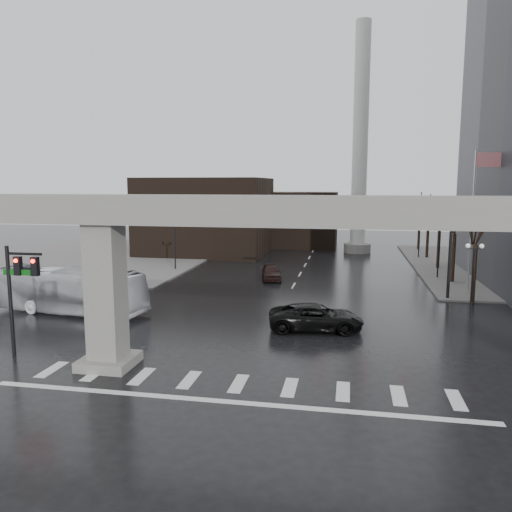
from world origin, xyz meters
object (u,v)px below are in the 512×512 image
(pickup_truck, at_px, (316,317))
(city_bus, at_px, (69,290))
(far_car, at_px, (271,272))
(signal_mast_arm, at_px, (401,227))

(pickup_truck, xyz_separation_m, city_bus, (-17.80, 1.08, 0.81))
(city_bus, xyz_separation_m, far_car, (12.39, 15.15, -0.89))
(signal_mast_arm, relative_size, pickup_truck, 2.03)
(pickup_truck, distance_m, far_car, 17.10)
(pickup_truck, relative_size, far_car, 1.35)
(signal_mast_arm, relative_size, city_bus, 1.03)
(pickup_truck, distance_m, city_bus, 17.85)
(city_bus, bearing_deg, far_car, -31.33)
(city_bus, bearing_deg, signal_mast_arm, -60.52)
(signal_mast_arm, xyz_separation_m, far_car, (-11.45, 5.75, -5.08))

